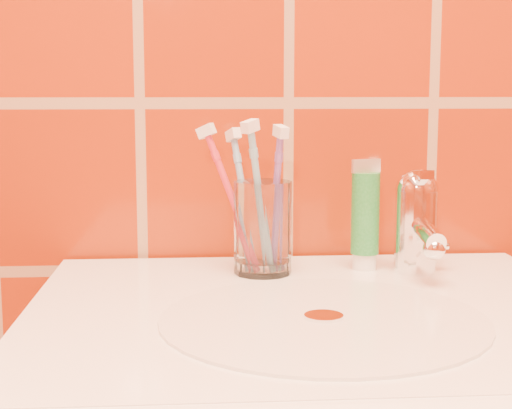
{
  "coord_description": "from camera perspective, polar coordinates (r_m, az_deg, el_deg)",
  "views": [
    {
      "loc": [
        -0.11,
        0.23,
        1.06
      ],
      "look_at": [
        -0.05,
        1.08,
        0.93
      ],
      "focal_mm": 55.0,
      "sensor_mm": 36.0,
      "label": 1
    }
  ],
  "objects": [
    {
      "name": "toothbrush_0",
      "position": [
        0.87,
        0.28,
        0.35
      ],
      "size": [
        0.09,
        0.09,
        0.19
      ],
      "primitive_type": null,
      "rotation": [
        0.2,
        0.0,
        -0.76
      ],
      "color": "#73AECD",
      "rests_on": "glass_tumbler"
    },
    {
      "name": "toothpaste_tube",
      "position": [
        0.92,
        7.94,
        -0.99
      ],
      "size": [
        0.04,
        0.03,
        0.13
      ],
      "rotation": [
        0.0,
        0.0,
        0.34
      ],
      "color": "white",
      "rests_on": "pedestal_sink"
    },
    {
      "name": "glass_tumbler",
      "position": [
        0.89,
        0.5,
        -1.7
      ],
      "size": [
        0.07,
        0.07,
        0.11
      ],
      "primitive_type": "cylinder",
      "rotation": [
        0.0,
        0.0,
        -0.14
      ],
      "color": "white",
      "rests_on": "pedestal_sink"
    },
    {
      "name": "toothbrush_1",
      "position": [
        0.88,
        1.4,
        0.23
      ],
      "size": [
        0.06,
        0.08,
        0.18
      ],
      "primitive_type": null,
      "rotation": [
        0.17,
        0.0,
        0.37
      ],
      "color": "#7A4BA2",
      "rests_on": "glass_tumbler"
    },
    {
      "name": "faucet",
      "position": [
        0.91,
        11.63,
        -0.97
      ],
      "size": [
        0.05,
        0.11,
        0.12
      ],
      "color": "white",
      "rests_on": "pedestal_sink"
    },
    {
      "name": "toothbrush_3",
      "position": [
        0.9,
        -0.84,
        0.25
      ],
      "size": [
        0.1,
        0.13,
        0.18
      ],
      "primitive_type": null,
      "rotation": [
        0.34,
        0.0,
        -2.68
      ],
      "color": "#74A1CF",
      "rests_on": "glass_tumbler"
    },
    {
      "name": "toothbrush_2",
      "position": [
        0.89,
        -1.7,
        0.31
      ],
      "size": [
        0.15,
        0.13,
        0.18
      ],
      "primitive_type": null,
      "rotation": [
        0.41,
        0.0,
        -2.06
      ],
      "color": "#C0293D",
      "rests_on": "glass_tumbler"
    }
  ]
}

